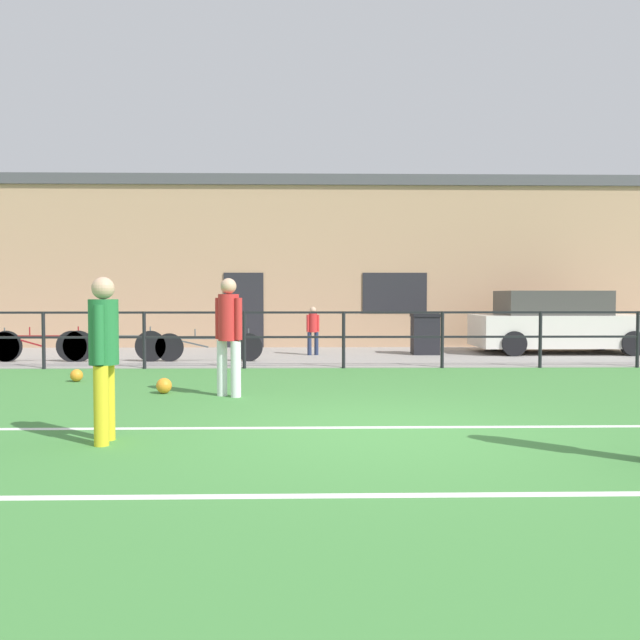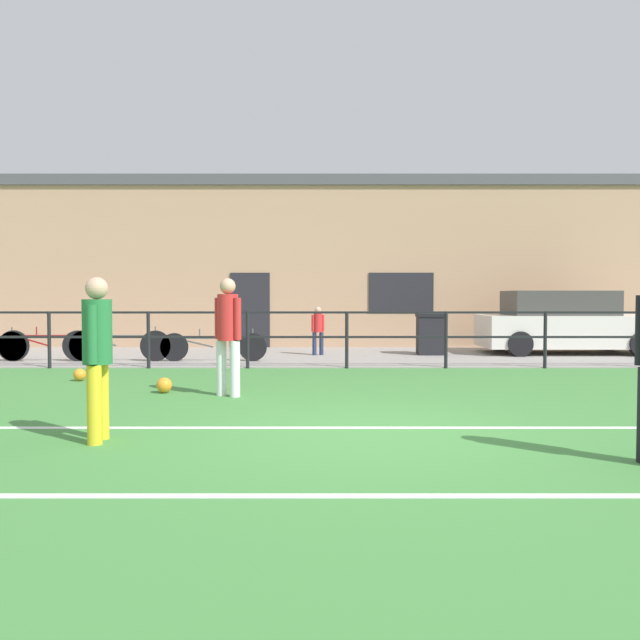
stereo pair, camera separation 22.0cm
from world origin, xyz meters
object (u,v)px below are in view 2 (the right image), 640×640
spectator_child (318,328)px  bicycle_parked_0 (116,345)px  player_winger (97,349)px  parked_car_red (564,324)px  player_striker (227,329)px  soccer_ball_spare (79,375)px  bicycle_parked_2 (213,346)px  soccer_ball_match (164,385)px  trash_bin_0 (430,334)px  bicycle_parked_4 (48,345)px

spectator_child → bicycle_parked_0: 4.69m
player_winger → parked_car_red: 12.75m
player_striker → parked_car_red: player_striker is taller
player_striker → bicycle_parked_0: (-3.15, 4.77, -0.60)m
soccer_ball_spare → parked_car_red: bearing=26.1°
bicycle_parked_0 → bicycle_parked_2: 2.14m
soccer_ball_match → bicycle_parked_0: size_ratio=0.10×
soccer_ball_match → bicycle_parked_0: 4.96m
player_striker → trash_bin_0: 7.56m
parked_car_red → bicycle_parked_4: 12.27m
player_striker → bicycle_parked_0: bearing=-24.0°
parked_car_red → player_striker: bearing=-138.1°
player_striker → player_winger: (-0.89, -2.92, -0.04)m
player_winger → soccer_ball_match: bearing=-0.5°
player_striker → trash_bin_0: (4.06, 6.36, -0.45)m
soccer_ball_match → player_striker: bearing=-16.7°
player_winger → spectator_child: bearing=-16.1°
player_winger → spectator_child: size_ratio=1.41×
bicycle_parked_2 → bicycle_parked_4: bicycle_parked_4 is taller
player_striker → bicycle_parked_4: bearing=-13.2°
soccer_ball_match → trash_bin_0: bearing=50.1°
soccer_ball_spare → trash_bin_0: (6.85, 4.70, 0.42)m
soccer_ball_spare → bicycle_parked_2: 3.59m
bicycle_parked_2 → soccer_ball_spare: bearing=-119.9°
player_winger → spectator_child: 9.41m
bicycle_parked_2 → bicycle_parked_0: bearing=180.0°
player_striker → soccer_ball_match: player_striker is taller
soccer_ball_match → parked_car_red: 10.64m
player_striker → bicycle_parked_0: 5.74m
spectator_child → parked_car_red: bearing=170.7°
bicycle_parked_2 → trash_bin_0: bearing=17.4°
player_winger → bicycle_parked_2: size_ratio=0.70×
player_striker → soccer_ball_spare: 3.37m
parked_car_red → bicycle_parked_2: bearing=-167.2°
player_striker → bicycle_parked_0: size_ratio=0.72×
player_winger → trash_bin_0: player_winger is taller
parked_car_red → bicycle_parked_0: (-10.62, -1.93, -0.39)m
player_winger → trash_bin_0: 10.52m
spectator_child → parked_car_red: size_ratio=0.28×
soccer_ball_match → bicycle_parked_4: 5.76m
bicycle_parked_4 → bicycle_parked_2: bearing=-0.0°
player_striker → spectator_child: bearing=-69.1°
spectator_child → bicycle_parked_4: spectator_child is taller
bicycle_parked_2 → trash_bin_0: (5.07, 1.59, 0.18)m
parked_car_red → player_winger: bearing=-131.0°
soccer_ball_spare → parked_car_red: parked_car_red is taller
soccer_ball_match → spectator_child: 6.38m
soccer_ball_spare → bicycle_parked_0: 3.13m
soccer_ball_spare → bicycle_parked_2: (1.78, 3.10, 0.24)m
bicycle_parked_4 → soccer_ball_spare: bearing=-59.3°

